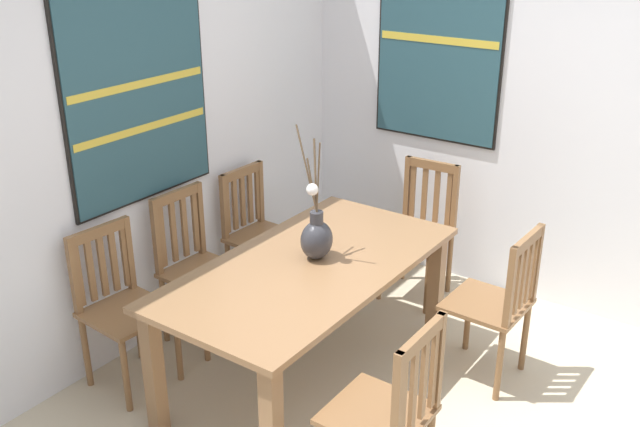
{
  "coord_description": "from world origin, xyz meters",
  "views": [
    {
      "loc": [
        -2.65,
        -1.31,
        2.48
      ],
      "look_at": [
        0.26,
        0.74,
        0.99
      ],
      "focal_mm": 40.15,
      "sensor_mm": 36.0,
      "label": 1
    }
  ],
  "objects_px": {
    "chair_1": "(120,303)",
    "chair_0": "(196,264)",
    "chair_2": "(421,228)",
    "chair_4": "(389,412)",
    "chair_5": "(498,301)",
    "chair_3": "(258,231)",
    "painting_on_back_wall": "(137,88)",
    "centerpiece_vase": "(316,236)",
    "painting_on_side_wall": "(438,63)",
    "dining_table": "(309,281)"
  },
  "relations": [
    {
      "from": "chair_1",
      "to": "chair_0",
      "type": "bearing_deg",
      "value": -1.15
    },
    {
      "from": "chair_2",
      "to": "chair_4",
      "type": "height_order",
      "value": "chair_4"
    },
    {
      "from": "chair_0",
      "to": "chair_2",
      "type": "xyz_separation_m",
      "value": [
        1.29,
        -0.87,
        -0.0
      ]
    },
    {
      "from": "chair_0",
      "to": "chair_1",
      "type": "relative_size",
      "value": 1.03
    },
    {
      "from": "chair_2",
      "to": "chair_5",
      "type": "relative_size",
      "value": 1.01
    },
    {
      "from": "chair_3",
      "to": "chair_4",
      "type": "distance_m",
      "value": 2.05
    },
    {
      "from": "chair_2",
      "to": "painting_on_back_wall",
      "type": "xyz_separation_m",
      "value": [
        -1.42,
        1.09,
        1.09
      ]
    },
    {
      "from": "chair_4",
      "to": "chair_5",
      "type": "height_order",
      "value": "chair_4"
    },
    {
      "from": "chair_5",
      "to": "chair_1",
      "type": "bearing_deg",
      "value": 125.54
    },
    {
      "from": "chair_1",
      "to": "chair_4",
      "type": "distance_m",
      "value": 1.69
    },
    {
      "from": "chair_5",
      "to": "chair_2",
      "type": "bearing_deg",
      "value": 51.38
    },
    {
      "from": "chair_1",
      "to": "painting_on_back_wall",
      "type": "distance_m",
      "value": 1.2
    },
    {
      "from": "centerpiece_vase",
      "to": "chair_3",
      "type": "xyz_separation_m",
      "value": [
        0.51,
        0.85,
        -0.38
      ]
    },
    {
      "from": "chair_4",
      "to": "chair_5",
      "type": "xyz_separation_m",
      "value": [
        1.18,
        -0.01,
        0.0
      ]
    },
    {
      "from": "painting_on_back_wall",
      "to": "painting_on_side_wall",
      "type": "distance_m",
      "value": 2.05
    },
    {
      "from": "chair_3",
      "to": "chair_4",
      "type": "relative_size",
      "value": 0.97
    },
    {
      "from": "chair_2",
      "to": "chair_3",
      "type": "bearing_deg",
      "value": 127.72
    },
    {
      "from": "chair_2",
      "to": "painting_on_side_wall",
      "type": "relative_size",
      "value": 0.88
    },
    {
      "from": "chair_4",
      "to": "painting_on_side_wall",
      "type": "bearing_deg",
      "value": 23.05
    },
    {
      "from": "painting_on_back_wall",
      "to": "chair_3",
      "type": "bearing_deg",
      "value": -15.85
    },
    {
      "from": "dining_table",
      "to": "chair_2",
      "type": "height_order",
      "value": "chair_2"
    },
    {
      "from": "chair_0",
      "to": "chair_4",
      "type": "xyz_separation_m",
      "value": [
        -0.54,
        -1.68,
        -0.0
      ]
    },
    {
      "from": "dining_table",
      "to": "chair_4",
      "type": "relative_size",
      "value": 1.88
    },
    {
      "from": "chair_0",
      "to": "painting_on_back_wall",
      "type": "relative_size",
      "value": 0.73
    },
    {
      "from": "chair_3",
      "to": "centerpiece_vase",
      "type": "bearing_deg",
      "value": -120.83
    },
    {
      "from": "chair_2",
      "to": "dining_table",
      "type": "bearing_deg",
      "value": 178.88
    },
    {
      "from": "dining_table",
      "to": "painting_on_side_wall",
      "type": "distance_m",
      "value": 1.89
    },
    {
      "from": "chair_3",
      "to": "painting_on_back_wall",
      "type": "height_order",
      "value": "painting_on_back_wall"
    },
    {
      "from": "chair_5",
      "to": "painting_on_back_wall",
      "type": "height_order",
      "value": "painting_on_back_wall"
    },
    {
      "from": "painting_on_back_wall",
      "to": "painting_on_side_wall",
      "type": "height_order",
      "value": "painting_on_back_wall"
    },
    {
      "from": "chair_1",
      "to": "chair_5",
      "type": "bearing_deg",
      "value": -54.46
    },
    {
      "from": "chair_5",
      "to": "painting_on_side_wall",
      "type": "distance_m",
      "value": 1.76
    },
    {
      "from": "chair_0",
      "to": "chair_5",
      "type": "distance_m",
      "value": 1.81
    },
    {
      "from": "chair_3",
      "to": "painting_on_side_wall",
      "type": "height_order",
      "value": "painting_on_side_wall"
    },
    {
      "from": "painting_on_back_wall",
      "to": "painting_on_side_wall",
      "type": "relative_size",
      "value": 1.22
    },
    {
      "from": "chair_1",
      "to": "painting_on_back_wall",
      "type": "xyz_separation_m",
      "value": [
        0.45,
        0.21,
        1.09
      ]
    },
    {
      "from": "centerpiece_vase",
      "to": "chair_5",
      "type": "height_order",
      "value": "centerpiece_vase"
    },
    {
      "from": "chair_1",
      "to": "chair_5",
      "type": "relative_size",
      "value": 0.99
    },
    {
      "from": "painting_on_side_wall",
      "to": "dining_table",
      "type": "bearing_deg",
      "value": -176.24
    },
    {
      "from": "dining_table",
      "to": "chair_4",
      "type": "distance_m",
      "value": 1.02
    },
    {
      "from": "chair_3",
      "to": "chair_1",
      "type": "bearing_deg",
      "value": -179.82
    },
    {
      "from": "chair_3",
      "to": "chair_5",
      "type": "bearing_deg",
      "value": -89.17
    },
    {
      "from": "chair_1",
      "to": "painting_on_back_wall",
      "type": "height_order",
      "value": "painting_on_back_wall"
    },
    {
      "from": "chair_4",
      "to": "dining_table",
      "type": "bearing_deg",
      "value": 55.94
    },
    {
      "from": "centerpiece_vase",
      "to": "chair_0",
      "type": "xyz_separation_m",
      "value": [
        -0.1,
        0.84,
        -0.37
      ]
    },
    {
      "from": "chair_0",
      "to": "chair_3",
      "type": "distance_m",
      "value": 0.61
    },
    {
      "from": "chair_2",
      "to": "painting_on_side_wall",
      "type": "xyz_separation_m",
      "value": [
        0.38,
        0.13,
        1.05
      ]
    },
    {
      "from": "chair_4",
      "to": "painting_on_back_wall",
      "type": "xyz_separation_m",
      "value": [
        0.41,
        1.9,
        1.09
      ]
    },
    {
      "from": "chair_0",
      "to": "painting_on_back_wall",
      "type": "bearing_deg",
      "value": 120.13
    },
    {
      "from": "chair_5",
      "to": "painting_on_side_wall",
      "type": "relative_size",
      "value": 0.88
    }
  ]
}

